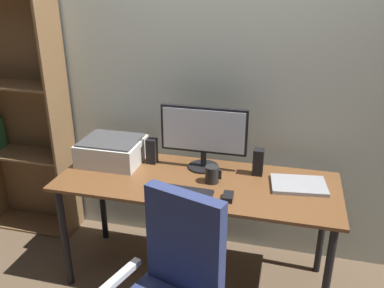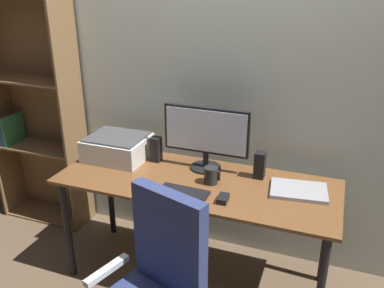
{
  "view_description": "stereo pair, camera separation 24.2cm",
  "coord_description": "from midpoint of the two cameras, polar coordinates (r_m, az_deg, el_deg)",
  "views": [
    {
      "loc": [
        0.52,
        -2.14,
        1.89
      ],
      "look_at": [
        -0.04,
        0.03,
        0.97
      ],
      "focal_mm": 37.71,
      "sensor_mm": 36.0,
      "label": 1
    },
    {
      "loc": [
        0.75,
        -2.06,
        1.89
      ],
      "look_at": [
        -0.04,
        0.03,
        0.97
      ],
      "focal_mm": 37.71,
      "sensor_mm": 36.0,
      "label": 2
    }
  ],
  "objects": [
    {
      "name": "ground_plane",
      "position": [
        2.9,
        -1.93,
        -18.27
      ],
      "size": [
        12.0,
        12.0,
        0.0
      ],
      "primitive_type": "plane",
      "color": "brown"
    },
    {
      "name": "back_wall",
      "position": [
        2.74,
        0.64,
        10.03
      ],
      "size": [
        6.4,
        0.1,
        2.6
      ],
      "primitive_type": "cube",
      "color": "beige",
      "rests_on": "ground"
    },
    {
      "name": "desk",
      "position": [
        2.52,
        -2.12,
        -6.9
      ],
      "size": [
        1.72,
        0.65,
        0.74
      ],
      "color": "brown",
      "rests_on": "ground"
    },
    {
      "name": "monitor",
      "position": [
        2.54,
        -1.02,
        1.42
      ],
      "size": [
        0.56,
        0.2,
        0.41
      ],
      "color": "black",
      "rests_on": "desk"
    },
    {
      "name": "keyboard",
      "position": [
        2.33,
        -3.62,
        -6.91
      ],
      "size": [
        0.29,
        0.12,
        0.02
      ],
      "primitive_type": "cube",
      "rotation": [
        0.0,
        0.0,
        -0.03
      ],
      "color": "black",
      "rests_on": "desk"
    },
    {
      "name": "mouse",
      "position": [
        2.27,
        2.07,
        -7.56
      ],
      "size": [
        0.06,
        0.1,
        0.03
      ],
      "primitive_type": "cube",
      "rotation": [
        0.0,
        0.0,
        0.05
      ],
      "color": "black",
      "rests_on": "desk"
    },
    {
      "name": "coffee_mug",
      "position": [
        2.43,
        0.0,
        -4.43
      ],
      "size": [
        0.1,
        0.08,
        0.1
      ],
      "color": "black",
      "rests_on": "desk"
    },
    {
      "name": "laptop",
      "position": [
        2.45,
        12.15,
        -5.75
      ],
      "size": [
        0.35,
        0.27,
        0.02
      ],
      "primitive_type": "cube",
      "rotation": [
        0.0,
        0.0,
        0.13
      ],
      "color": "#99999E",
      "rests_on": "desk"
    },
    {
      "name": "speaker_left",
      "position": [
        2.7,
        -8.26,
        -1.02
      ],
      "size": [
        0.06,
        0.07,
        0.17
      ],
      "primitive_type": "cube",
      "color": "black",
      "rests_on": "desk"
    },
    {
      "name": "speaker_right",
      "position": [
        2.53,
        6.67,
        -2.61
      ],
      "size": [
        0.06,
        0.07,
        0.17
      ],
      "primitive_type": "cube",
      "color": "black",
      "rests_on": "desk"
    },
    {
      "name": "printer",
      "position": [
        2.77,
        -13.74,
        -0.95
      ],
      "size": [
        0.4,
        0.34,
        0.16
      ],
      "color": "silver",
      "rests_on": "desk"
    },
    {
      "name": "bookshelf",
      "position": [
        3.35,
        -25.07,
        3.04
      ],
      "size": [
        0.73,
        0.28,
        1.81
      ],
      "color": "brown",
      "rests_on": "ground"
    }
  ]
}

